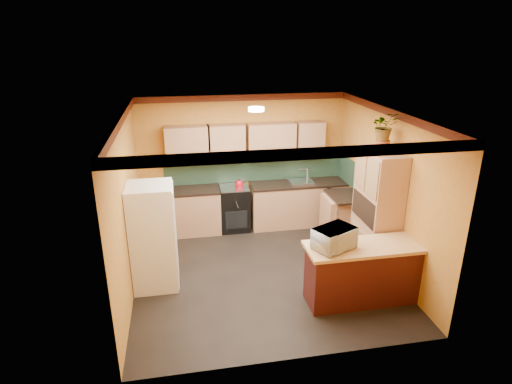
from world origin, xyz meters
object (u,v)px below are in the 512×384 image
(pantry, at_px, (377,213))
(stove, at_px, (234,208))
(fridge, at_px, (153,237))
(microwave, at_px, (334,238))
(breakfast_bar, at_px, (367,274))
(base_cabinets_back, at_px, (264,207))

(pantry, bearing_deg, stove, 135.46)
(fridge, height_order, microwave, fridge)
(microwave, bearing_deg, fridge, 131.72)
(fridge, distance_m, pantry, 3.61)
(pantry, bearing_deg, breakfast_bar, -120.02)
(microwave, bearing_deg, stove, 83.25)
(pantry, bearing_deg, base_cabinets_back, 125.42)
(stove, xyz_separation_m, breakfast_bar, (1.61, -2.86, -0.02))
(stove, bearing_deg, pantry, -44.54)
(base_cabinets_back, relative_size, stove, 4.01)
(microwave, bearing_deg, base_cabinets_back, 71.55)
(base_cabinets_back, bearing_deg, stove, -180.00)
(base_cabinets_back, bearing_deg, fridge, -139.10)
(pantry, height_order, breakfast_bar, pantry)
(stove, bearing_deg, base_cabinets_back, 0.00)
(base_cabinets_back, height_order, breakfast_bar, same)
(base_cabinets_back, distance_m, breakfast_bar, 3.03)
(stove, relative_size, breakfast_bar, 0.51)
(stove, height_order, pantry, pantry)
(base_cabinets_back, xyz_separation_m, pantry, (1.46, -2.05, 0.61))
(base_cabinets_back, xyz_separation_m, stove, (-0.62, -0.00, 0.02))
(fridge, bearing_deg, stove, 50.73)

